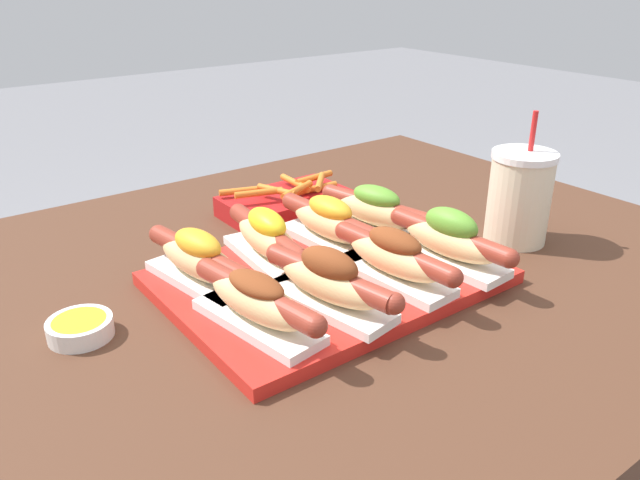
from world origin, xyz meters
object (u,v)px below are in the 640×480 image
(serving_tray, at_px, (329,278))
(sauce_bowl, at_px, (80,327))
(hot_dog_0, at_px, (257,301))
(drink_cup, at_px, (519,197))
(hot_dog_2, at_px, (394,257))
(fries_basket, at_px, (286,202))
(hot_dog_6, at_px, (330,223))
(hot_dog_1, at_px, (330,281))
(hot_dog_3, at_px, (450,239))
(hot_dog_7, at_px, (376,210))
(hot_dog_5, at_px, (267,238))
(hot_dog_4, at_px, (199,260))

(serving_tray, distance_m, sauce_bowl, 0.32)
(hot_dog_0, relative_size, drink_cup, 1.04)
(hot_dog_0, bearing_deg, serving_tray, 21.96)
(hot_dog_2, distance_m, fries_basket, 0.33)
(hot_dog_6, bearing_deg, hot_dog_1, -127.50)
(hot_dog_6, relative_size, fries_basket, 0.99)
(hot_dog_1, distance_m, hot_dog_2, 0.11)
(drink_cup, relative_size, fries_basket, 0.94)
(sauce_bowl, xyz_separation_m, fries_basket, (0.41, 0.18, 0.01))
(hot_dog_3, distance_m, hot_dog_7, 0.15)
(hot_dog_6, xyz_separation_m, fries_basket, (0.04, 0.18, -0.03))
(hot_dog_0, xyz_separation_m, hot_dog_2, (0.20, -0.01, 0.00))
(serving_tray, bearing_deg, fries_basket, 68.27)
(fries_basket, bearing_deg, hot_dog_5, -130.49)
(hot_dog_2, relative_size, drink_cup, 1.05)
(hot_dog_4, bearing_deg, drink_cup, -15.68)
(serving_tray, relative_size, hot_dog_5, 2.01)
(hot_dog_3, xyz_separation_m, fries_basket, (-0.05, 0.33, -0.03))
(hot_dog_2, xyz_separation_m, hot_dog_5, (-0.10, 0.15, 0.00))
(drink_cup, bearing_deg, hot_dog_5, 159.41)
(hot_dog_2, xyz_separation_m, hot_dog_3, (0.10, -0.01, 0.00))
(hot_dog_6, height_order, sauce_bowl, hot_dog_6)
(hot_dog_3, relative_size, hot_dog_5, 1.00)
(hot_dog_3, distance_m, hot_dog_5, 0.25)
(hot_dog_2, height_order, hot_dog_3, hot_dog_3)
(serving_tray, relative_size, hot_dog_1, 2.03)
(hot_dog_5, bearing_deg, hot_dog_6, -4.09)
(hot_dog_1, xyz_separation_m, fries_basket, (0.16, 0.33, -0.03))
(hot_dog_0, distance_m, hot_dog_5, 0.17)
(hot_dog_1, relative_size, sauce_bowl, 2.80)
(hot_dog_2, relative_size, hot_dog_7, 1.01)
(hot_dog_4, bearing_deg, hot_dog_5, 2.71)
(hot_dog_3, distance_m, fries_basket, 0.33)
(hot_dog_1, height_order, hot_dog_5, hot_dog_1)
(serving_tray, xyz_separation_m, hot_dog_7, (0.14, 0.07, 0.04))
(hot_dog_0, distance_m, fries_basket, 0.40)
(hot_dog_0, xyz_separation_m, hot_dog_5, (0.10, 0.14, 0.00))
(hot_dog_2, height_order, hot_dog_5, hot_dog_5)
(hot_dog_7, xyz_separation_m, drink_cup, (0.18, -0.13, 0.02))
(sauce_bowl, bearing_deg, fries_basket, 23.78)
(hot_dog_4, relative_size, drink_cup, 1.04)
(hot_dog_3, xyz_separation_m, hot_dog_7, (-0.01, 0.15, -0.00))
(hot_dog_5, xyz_separation_m, fries_basket, (0.15, 0.17, -0.03))
(hot_dog_3, bearing_deg, hot_dog_5, 141.48)
(hot_dog_6, distance_m, fries_basket, 0.19)
(hot_dog_0, bearing_deg, hot_dog_2, -2.81)
(hot_dog_1, bearing_deg, hot_dog_7, 35.71)
(sauce_bowl, relative_size, fries_basket, 0.35)
(hot_dog_0, bearing_deg, hot_dog_4, 91.86)
(hot_dog_3, height_order, hot_dog_4, hot_dog_3)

